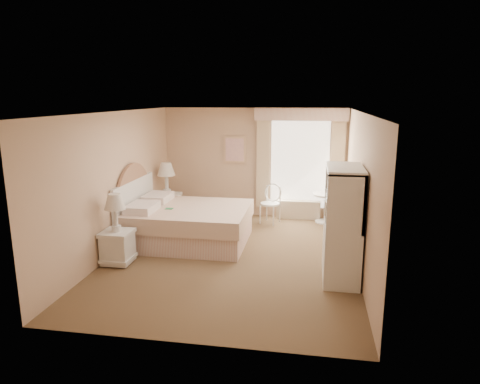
% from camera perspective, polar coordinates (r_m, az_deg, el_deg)
% --- Properties ---
extents(room, '(4.21, 5.51, 2.51)m').
position_cam_1_polar(room, '(7.25, -1.03, 0.66)').
color(room, brown).
rests_on(room, ground).
extents(window, '(2.05, 0.22, 2.51)m').
position_cam_1_polar(window, '(9.73, 7.98, 4.18)').
color(window, white).
rests_on(window, room).
extents(framed_art, '(0.52, 0.04, 0.62)m').
position_cam_1_polar(framed_art, '(9.92, -0.71, 5.68)').
color(framed_art, tan).
rests_on(framed_art, room).
extents(bed, '(2.33, 1.83, 1.62)m').
position_cam_1_polar(bed, '(8.30, -7.79, -4.03)').
color(bed, tan).
rests_on(bed, room).
extents(nightstand_near, '(0.49, 0.49, 1.19)m').
position_cam_1_polar(nightstand_near, '(7.44, -16.07, -5.93)').
color(nightstand_near, silver).
rests_on(nightstand_near, room).
extents(nightstand_far, '(0.54, 0.54, 1.31)m').
position_cam_1_polar(nightstand_far, '(9.69, -9.67, -1.02)').
color(nightstand_far, silver).
rests_on(nightstand_far, room).
extents(round_table, '(0.62, 0.62, 0.66)m').
position_cam_1_polar(round_table, '(9.66, 11.44, -1.47)').
color(round_table, silver).
rests_on(round_table, room).
extents(cafe_chair, '(0.54, 0.54, 0.87)m').
position_cam_1_polar(cafe_chair, '(9.48, 4.19, -1.11)').
color(cafe_chair, silver).
rests_on(cafe_chair, room).
extents(armoire, '(0.52, 1.05, 1.75)m').
position_cam_1_polar(armoire, '(6.71, 13.49, -5.35)').
color(armoire, silver).
rests_on(armoire, room).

